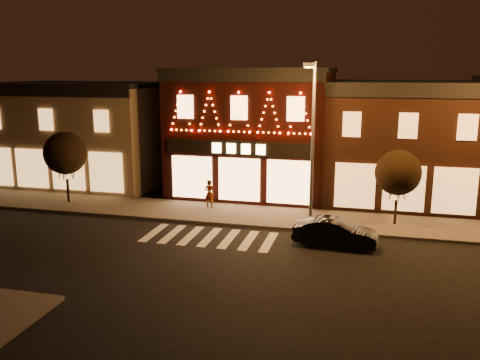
% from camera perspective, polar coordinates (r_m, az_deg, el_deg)
% --- Properties ---
extents(ground, '(120.00, 120.00, 0.00)m').
position_cam_1_polar(ground, '(21.94, -6.62, -9.68)').
color(ground, black).
rests_on(ground, ground).
extents(sidewalk_far, '(44.00, 4.00, 0.15)m').
position_cam_1_polar(sidewalk_far, '(28.67, 2.82, -4.13)').
color(sidewalk_far, '#47423D').
rests_on(sidewalk_far, ground).
extents(building_left, '(12.20, 8.28, 7.30)m').
position_cam_1_polar(building_left, '(39.01, -17.47, 5.10)').
color(building_left, '#7F715A').
rests_on(building_left, ground).
extents(building_pulp, '(10.20, 8.34, 8.30)m').
position_cam_1_polar(building_pulp, '(34.00, 1.58, 5.53)').
color(building_pulp, black).
rests_on(building_pulp, ground).
extents(building_right_a, '(9.20, 8.28, 7.50)m').
position_cam_1_polar(building_right_a, '(33.32, 17.77, 4.11)').
color(building_right_a, '#331B11').
rests_on(building_right_a, ground).
extents(streetlamp_mid, '(0.54, 1.93, 8.42)m').
position_cam_1_polar(streetlamp_mid, '(25.73, 8.12, 5.28)').
color(streetlamp_mid, '#59595E').
rests_on(streetlamp_mid, sidewalk_far).
extents(tree_left, '(2.61, 2.61, 4.36)m').
position_cam_1_polar(tree_left, '(32.68, -19.08, 2.87)').
color(tree_left, black).
rests_on(tree_left, sidewalk_far).
extents(tree_right, '(2.38, 2.38, 3.98)m').
position_cam_1_polar(tree_right, '(27.61, 17.37, 0.79)').
color(tree_right, black).
rests_on(tree_right, sidewalk_far).
extents(dark_sedan, '(4.03, 1.66, 1.30)m').
position_cam_1_polar(dark_sedan, '(24.50, 10.66, -5.82)').
color(dark_sedan, black).
rests_on(dark_sedan, ground).
extents(pedestrian, '(0.65, 0.47, 1.66)m').
position_cam_1_polar(pedestrian, '(30.15, -3.45, -1.53)').
color(pedestrian, gray).
rests_on(pedestrian, sidewalk_far).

